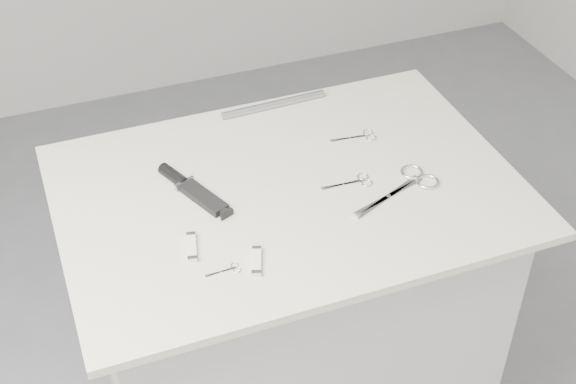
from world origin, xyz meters
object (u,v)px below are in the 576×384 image
object	(u,v)px
pocket_knife_a	(192,247)
pocket_knife_b	(257,261)
metal_rail	(274,104)
embroidery_scissors_a	(355,182)
embroidery_scissors_b	(360,136)
tiny_scissors	(228,270)
sheathed_knife	(190,188)
plinth	(288,330)
large_shears	(409,184)

from	to	relation	value
pocket_knife_a	pocket_knife_b	size ratio (longest dim) A/B	1.04
pocket_knife_a	metal_rail	size ratio (longest dim) A/B	0.30
embroidery_scissors_a	embroidery_scissors_b	bearing A→B (deg)	64.00
tiny_scissors	pocket_knife_a	distance (m)	0.10
embroidery_scissors_a	pocket_knife_a	world-z (taller)	pocket_knife_a
sheathed_knife	metal_rail	distance (m)	0.37
embroidery_scissors_b	sheathed_knife	distance (m)	0.44
plinth	pocket_knife_a	distance (m)	0.55
metal_rail	large_shears	bearing A→B (deg)	-66.60
sheathed_knife	pocket_knife_a	distance (m)	0.19
large_shears	embroidery_scissors_b	bearing A→B (deg)	75.67
large_shears	embroidery_scissors_b	distance (m)	0.20
pocket_knife_b	metal_rail	bearing A→B (deg)	-3.72
embroidery_scissors_a	tiny_scissors	world-z (taller)	same
embroidery_scissors_b	metal_rail	world-z (taller)	metal_rail
sheathed_knife	plinth	bearing A→B (deg)	-130.67
embroidery_scissors_b	pocket_knife_b	distance (m)	0.49
embroidery_scissors_a	sheathed_knife	distance (m)	0.36
embroidery_scissors_a	embroidery_scissors_b	distance (m)	0.18
pocket_knife_a	embroidery_scissors_b	bearing A→B (deg)	-50.68
large_shears	pocket_knife_b	xyz separation A→B (m)	(-0.39, -0.11, 0.00)
plinth	sheathed_knife	xyz separation A→B (m)	(-0.20, 0.07, 0.48)
large_shears	pocket_knife_a	size ratio (longest dim) A/B	2.77
pocket_knife_a	metal_rail	xyz separation A→B (m)	(0.33, 0.43, 0.00)
embroidery_scissors_b	pocket_knife_a	size ratio (longest dim) A/B	1.37
large_shears	embroidery_scissors_b	xyz separation A→B (m)	(-0.02, 0.20, -0.00)
pocket_knife_a	pocket_knife_b	distance (m)	0.14
metal_rail	plinth	bearing A→B (deg)	-104.20
tiny_scissors	embroidery_scissors_b	bearing A→B (deg)	33.85
embroidery_scissors_b	pocket_knife_a	xyz separation A→B (m)	(-0.48, -0.23, 0.00)
large_shears	metal_rail	size ratio (longest dim) A/B	0.83
pocket_knife_a	embroidery_scissors_a	bearing A→B (deg)	-65.28
sheathed_knife	pocket_knife_a	size ratio (longest dim) A/B	2.50
embroidery_scissors_a	tiny_scissors	xyz separation A→B (m)	(-0.35, -0.16, -0.00)
plinth	sheathed_knife	world-z (taller)	sheathed_knife
embroidery_scissors_b	pocket_knife_a	distance (m)	0.53
plinth	large_shears	world-z (taller)	large_shears
large_shears	embroidery_scissors_b	size ratio (longest dim) A/B	2.02
embroidery_scissors_b	metal_rail	xyz separation A→B (m)	(-0.15, 0.19, 0.01)
large_shears	pocket_knife_b	size ratio (longest dim) A/B	2.89
metal_rail	embroidery_scissors_a	bearing A→B (deg)	-79.38
tiny_scissors	sheathed_knife	size ratio (longest dim) A/B	0.35
plinth	large_shears	xyz separation A→B (m)	(0.25, -0.09, 0.47)
sheathed_knife	embroidery_scissors_b	bearing A→B (deg)	-106.03
large_shears	pocket_knife_a	distance (m)	0.50
tiny_scissors	sheathed_knife	world-z (taller)	sheathed_knife
pocket_knife_b	pocket_knife_a	bearing A→B (deg)	71.70
tiny_scissors	sheathed_knife	xyz separation A→B (m)	(-0.00, 0.27, 0.01)
pocket_knife_b	metal_rail	xyz separation A→B (m)	(0.22, 0.51, 0.00)
plinth	tiny_scissors	xyz separation A→B (m)	(-0.20, -0.20, 0.47)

